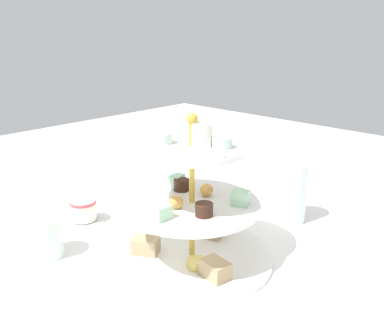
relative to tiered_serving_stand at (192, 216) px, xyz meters
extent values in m
plane|color=white|center=(0.00, 0.00, -0.09)|extent=(2.40, 2.40, 0.00)
cylinder|color=white|center=(0.00, 0.00, -0.08)|extent=(0.30, 0.30, 0.01)
cylinder|color=white|center=(0.00, 0.00, 0.02)|extent=(0.24, 0.24, 0.01)
cylinder|color=white|center=(0.00, 0.00, 0.13)|extent=(0.19, 0.19, 0.01)
cylinder|color=gold|center=(0.00, 0.00, 0.05)|extent=(0.01, 0.01, 0.27)
sphere|color=gold|center=(0.00, 0.00, 0.18)|extent=(0.02, 0.02, 0.02)
cube|color=tan|center=(0.08, -0.03, -0.06)|extent=(0.05, 0.04, 0.03)
cube|color=tan|center=(-0.02, 0.09, -0.06)|extent=(0.04, 0.05, 0.03)
cube|color=tan|center=(-0.07, -0.06, -0.06)|extent=(0.06, 0.05, 0.03)
cylinder|color=#E5C660|center=(0.04, -0.03, -0.07)|extent=(0.04, 0.04, 0.01)
cylinder|color=#381E14|center=(-0.05, 0.03, 0.04)|extent=(0.03, 0.03, 0.02)
cylinder|color=#381E14|center=(0.05, -0.03, 0.04)|extent=(0.03, 0.03, 0.02)
cube|color=#B2E5BC|center=(0.07, 0.05, 0.04)|extent=(0.04, 0.04, 0.02)
cube|color=#B2E5BC|center=(-0.08, 0.03, 0.04)|extent=(0.04, 0.04, 0.02)
cube|color=#B2E5BC|center=(0.01, -0.08, 0.04)|extent=(0.03, 0.03, 0.02)
sphere|color=gold|center=(0.00, 0.04, 0.04)|extent=(0.02, 0.02, 0.02)
sphere|color=gold|center=(0.00, -0.04, 0.04)|extent=(0.02, 0.02, 0.02)
cylinder|color=silver|center=(0.05, 0.02, 0.14)|extent=(0.03, 0.03, 0.02)
cylinder|color=silver|center=(-0.05, -0.02, 0.14)|extent=(0.03, 0.03, 0.02)
cylinder|color=white|center=(0.01, 0.01, 0.15)|extent=(0.04, 0.04, 0.04)
cube|color=silver|center=(-0.04, -0.03, 0.13)|extent=(0.08, 0.05, 0.00)
cube|color=silver|center=(0.04, -0.03, 0.13)|extent=(0.09, 0.04, 0.00)
cylinder|color=silver|center=(0.04, 0.27, -0.02)|extent=(0.07, 0.07, 0.13)
cylinder|color=silver|center=(-0.21, -0.18, -0.05)|extent=(0.06, 0.06, 0.08)
cylinder|color=white|center=(-0.28, -0.05, -0.08)|extent=(0.09, 0.09, 0.01)
cylinder|color=white|center=(-0.28, -0.05, -0.06)|extent=(0.06, 0.06, 0.04)
cylinder|color=#D14C56|center=(-0.28, -0.05, -0.04)|extent=(0.06, 0.06, 0.01)
cube|color=silver|center=(-0.26, 0.19, -0.08)|extent=(0.13, 0.13, 0.00)
camera|label=1|loc=(0.48, -0.51, 0.33)|focal=39.80mm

